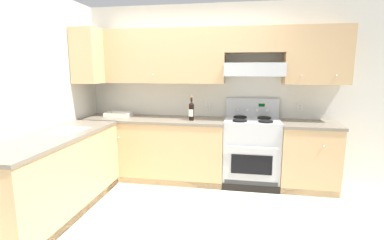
% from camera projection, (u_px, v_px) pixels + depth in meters
% --- Properties ---
extents(ground_plane, '(7.04, 7.04, 0.00)m').
position_uv_depth(ground_plane, '(165.00, 222.00, 3.12)').
color(ground_plane, beige).
extents(wall_back, '(4.68, 0.57, 2.55)m').
position_uv_depth(wall_back, '(217.00, 79.00, 4.27)').
color(wall_back, silver).
rests_on(wall_back, ground_plane).
extents(wall_left, '(0.47, 4.00, 2.55)m').
position_uv_depth(wall_left, '(36.00, 94.00, 3.38)').
color(wall_left, silver).
rests_on(wall_left, ground_plane).
extents(counter_back_run, '(3.60, 0.65, 0.91)m').
position_uv_depth(counter_back_run, '(192.00, 150.00, 4.23)').
color(counter_back_run, tan).
rests_on(counter_back_run, ground_plane).
extents(counter_left_run, '(0.63, 1.91, 1.13)m').
position_uv_depth(counter_left_run, '(57.00, 174.00, 3.26)').
color(counter_left_run, tan).
rests_on(counter_left_run, ground_plane).
extents(stove, '(0.76, 0.62, 1.20)m').
position_uv_depth(stove, '(251.00, 151.00, 4.10)').
color(stove, '#B7BABC').
rests_on(stove, ground_plane).
extents(wine_bottle, '(0.07, 0.07, 0.35)m').
position_uv_depth(wine_bottle, '(191.00, 110.00, 4.06)').
color(wine_bottle, black).
rests_on(wine_bottle, counter_back_run).
extents(bowl, '(0.38, 0.27, 0.06)m').
position_uv_depth(bowl, '(119.00, 115.00, 4.43)').
color(bowl, white).
rests_on(bowl, counter_back_run).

